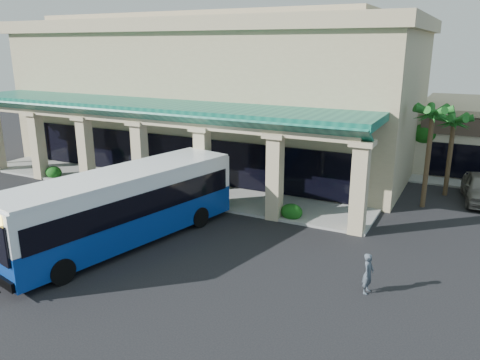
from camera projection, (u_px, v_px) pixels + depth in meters
The scene contains 8 objects.
ground at pixel (200, 249), 21.77m from camera, with size 110.00×110.00×0.00m, color black.
main_building at pixel (219, 90), 37.38m from camera, with size 30.80×14.80×11.35m, color tan, non-canonical shape.
arcade at pixel (149, 146), 30.29m from camera, with size 30.00×6.20×5.70m, color #0E5949, non-canonical shape.
palm_0 at pixel (429, 152), 26.56m from camera, with size 2.40×2.40×6.60m, color #165418, non-canonical shape.
palm_1 at pixel (450, 150), 28.80m from camera, with size 2.40×2.40×5.80m, color #165418, non-canonical shape.
broadleaf_tree at pixel (424, 141), 34.09m from camera, with size 2.60×2.60×4.81m, color #10450F, non-canonical shape.
transit_bus at pixel (124, 208), 21.97m from camera, with size 2.93×12.59×3.52m, color navy, non-canonical shape.
pedestrian at pixel (368, 273), 17.71m from camera, with size 0.58×0.38×1.60m, color #414B57.
Camera 1 is at (10.74, -17.00, 9.12)m, focal length 35.00 mm.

